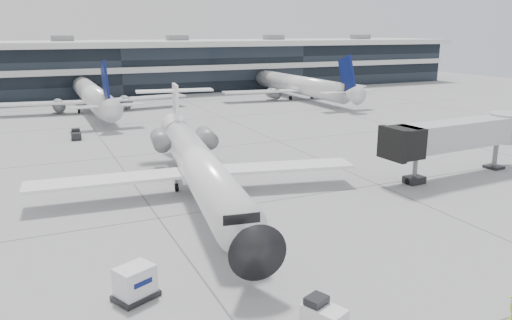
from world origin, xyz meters
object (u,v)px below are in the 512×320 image
baggage_tug (323,313)px  cargo_uld (135,283)px  regional_jet (198,163)px  jet_bridge (466,134)px

baggage_tug → cargo_uld: cargo_uld is taller
cargo_uld → regional_jet: bearing=36.1°
jet_bridge → baggage_tug: size_ratio=7.33×
baggage_tug → regional_jet: bearing=65.6°
baggage_tug → jet_bridge: bearing=9.9°
regional_jet → jet_bridge: (24.87, -4.72, 1.29)m
jet_bridge → cargo_uld: bearing=-166.5°
regional_jet → jet_bridge: bearing=-2.3°
regional_jet → cargo_uld: bearing=-110.6°
regional_jet → baggage_tug: (-0.73, -20.87, -2.12)m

